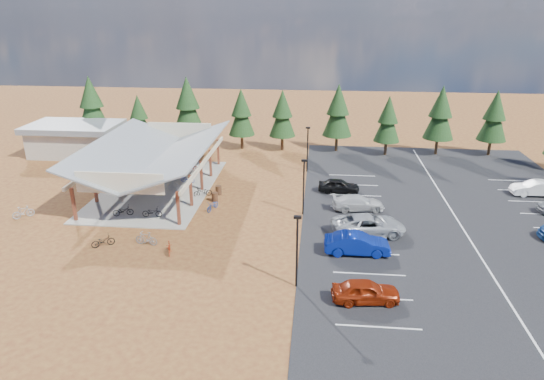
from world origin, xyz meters
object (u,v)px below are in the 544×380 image
object	(u,v)px
bike_5	(175,186)
bike_12	(103,241)
outbuilding	(75,139)
bike_7	(192,167)
bike_2	(142,174)
trash_bin_0	(215,197)
bike_3	(165,164)
car_9	(535,188)
bike_0	(123,211)
bike_1	(125,184)
bike_11	(169,248)
bike_pavilion	(155,153)
car_2	(369,225)
car_4	(339,186)
lamp_post_2	(308,146)
trash_bin_1	(219,190)
lamp_post_0	(297,246)
car_0	(366,291)
car_1	(357,244)
bike_13	(146,238)
bike_14	(213,205)
car_3	(358,203)
bike_9	(23,212)
lamp_post_1	(304,183)
bike_6	(188,179)
bike_16	(203,192)

from	to	relation	value
bike_5	bike_12	xyz separation A→B (m)	(-2.20, -12.09, -0.12)
outbuilding	bike_7	bearing A→B (deg)	-18.23
bike_5	bike_2	bearing A→B (deg)	67.30
trash_bin_0	bike_2	distance (m)	10.94
bike_3	car_9	size ratio (longest dim) A/B	0.40
bike_0	bike_1	size ratio (longest dim) A/B	1.07
bike_11	bike_pavilion	bearing A→B (deg)	95.47
bike_0	car_2	distance (m)	21.37
outbuilding	car_4	xyz separation A→B (m)	(32.36, -10.25, -1.30)
trash_bin_0	bike_0	distance (m)	8.53
bike_0	bike_12	world-z (taller)	bike_0
bike_0	bike_1	world-z (taller)	bike_1
lamp_post_2	trash_bin_1	size ratio (longest dim) A/B	5.71
lamp_post_0	bike_pavilion	bearing A→B (deg)	131.42
bike_pavilion	car_9	bearing A→B (deg)	2.71
outbuilding	car_9	size ratio (longest dim) A/B	2.47
car_0	car_1	distance (m)	6.35
bike_13	bike_14	world-z (taller)	bike_13
bike_7	car_3	distance (m)	20.16
bike_11	car_2	bearing A→B (deg)	1.22
bike_9	bike_12	bearing A→B (deg)	-158.14
lamp_post_1	trash_bin_1	distance (m)	9.76
car_9	bike_9	bearing A→B (deg)	-80.86
bike_pavilion	trash_bin_1	size ratio (longest dim) A/B	21.56
car_3	bike_6	bearing A→B (deg)	65.49
lamp_post_0	bike_16	bearing A→B (deg)	122.88
bike_pavilion	car_1	xyz separation A→B (m)	(19.31, -12.02, -2.98)
bike_12	car_3	bearing A→B (deg)	-98.69
car_0	bike_16	bearing A→B (deg)	34.70
trash_bin_0	bike_9	xyz separation A→B (m)	(-16.00, -5.43, 0.10)
bike_2	lamp_post_0	bearing A→B (deg)	-120.25
car_1	bike_9	bearing A→B (deg)	80.97
car_1	car_3	size ratio (longest dim) A/B	1.05
trash_bin_1	car_9	bearing A→B (deg)	5.01
outbuilding	bike_14	xyz separation A→B (m)	(20.75, -15.91, -1.56)
bike_pavilion	lamp_post_0	xyz separation A→B (m)	(15.00, -17.00, -0.85)
bike_11	car_2	distance (m)	15.95
lamp_post_1	car_2	world-z (taller)	lamp_post_1
lamp_post_2	bike_6	xyz separation A→B (m)	(-12.38, -5.11, -2.47)
trash_bin_0	bike_12	world-z (taller)	bike_12
bike_2	bike_5	xyz separation A→B (m)	(4.74, -3.70, 0.07)
trash_bin_0	bike_9	size ratio (longest dim) A/B	0.49
lamp_post_1	car_0	bearing A→B (deg)	-71.67
bike_3	bike_7	bearing A→B (deg)	-120.02
lamp_post_2	bike_2	size ratio (longest dim) A/B	3.26
lamp_post_1	bike_3	distance (m)	19.87
trash_bin_1	car_1	distance (m)	16.95
bike_3	bike_12	world-z (taller)	bike_3
bike_9	car_2	distance (m)	29.98
bike_3	car_2	world-z (taller)	car_2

